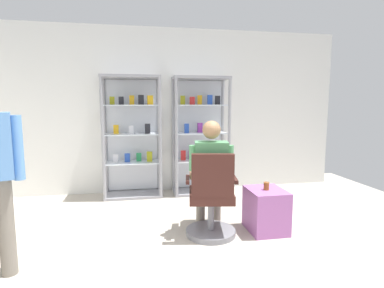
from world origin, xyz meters
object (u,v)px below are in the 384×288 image
display_cabinet_right (200,135)px  office_chair (211,202)px  storage_crate (266,210)px  display_cabinet_left (132,136)px  seated_shopkeeper (211,171)px  tea_glass (266,186)px

display_cabinet_right → office_chair: display_cabinet_right is taller
office_chair → storage_crate: size_ratio=1.95×
display_cabinet_left → display_cabinet_right: bearing=0.0°
office_chair → seated_shopkeeper: (0.03, 0.16, 0.32)m
display_cabinet_left → tea_glass: size_ratio=21.05×
display_cabinet_left → storage_crate: size_ratio=3.86×
tea_glass → display_cabinet_left: bearing=131.2°
display_cabinet_right → storage_crate: 1.91m
display_cabinet_left → office_chair: bearing=-64.1°
display_cabinet_left → office_chair: 2.05m
office_chair → display_cabinet_right: bearing=82.3°
seated_shopkeeper → storage_crate: size_ratio=2.62×
seated_shopkeeper → tea_glass: bearing=-11.1°
storage_crate → tea_glass: size_ratio=5.45×
seated_shopkeeper → storage_crate: seated_shopkeeper is taller
seated_shopkeeper → tea_glass: size_ratio=14.29×
seated_shopkeeper → storage_crate: 0.80m
display_cabinet_left → seated_shopkeeper: bearing=-61.1°
office_chair → seated_shopkeeper: 0.36m
storage_crate → display_cabinet_left: bearing=131.6°
display_cabinet_right → office_chair: (-0.24, -1.77, -0.57)m
office_chair → tea_glass: office_chair is taller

